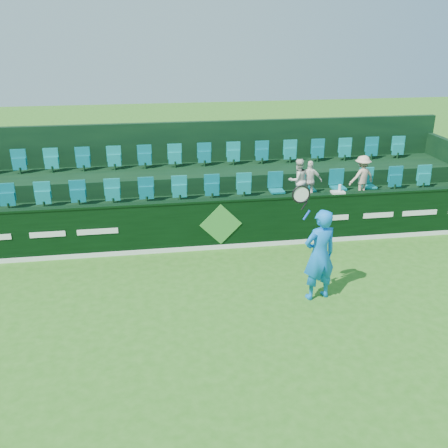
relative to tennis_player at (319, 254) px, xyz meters
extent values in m
plane|color=#2B6B19|center=(-1.67, -1.12, -1.02)|extent=(60.00, 60.00, 0.00)
cube|color=black|center=(-1.67, 2.88, -0.37)|extent=(16.00, 0.20, 1.30)
cube|color=black|center=(-1.67, 2.88, 0.30)|extent=(16.00, 0.24, 0.05)
cube|color=white|center=(-1.67, 2.77, -0.96)|extent=(16.00, 0.02, 0.12)
cube|color=#388A32|center=(-1.67, 2.76, -0.32)|extent=(1.10, 0.02, 1.10)
cube|color=white|center=(-5.97, 2.76, -0.32)|extent=(0.85, 0.01, 0.14)
cube|color=white|center=(-4.77, 2.76, -0.32)|extent=(1.00, 0.01, 0.14)
cube|color=white|center=(1.43, 2.76, -0.32)|extent=(0.70, 0.01, 0.14)
cube|color=white|center=(2.63, 2.76, -0.32)|extent=(0.85, 0.01, 0.14)
cube|color=white|center=(3.83, 2.76, -0.32)|extent=(1.00, 0.01, 0.14)
cube|color=black|center=(-1.67, 3.98, -0.62)|extent=(16.00, 2.00, 0.80)
cube|color=black|center=(-1.67, 5.88, -0.37)|extent=(16.00, 1.80, 1.30)
cube|color=black|center=(-1.67, 6.88, 0.28)|extent=(16.00, 0.20, 2.60)
cube|color=#108B89|center=(-1.67, 4.38, 0.08)|extent=(13.50, 0.50, 0.60)
cube|color=#108B89|center=(-1.67, 6.18, 0.58)|extent=(13.50, 0.50, 0.60)
imported|color=blue|center=(0.00, 0.00, -0.01)|extent=(0.83, 0.63, 2.02)
cylinder|color=#143FBF|center=(-0.37, -0.10, 0.94)|extent=(0.15, 0.04, 0.21)
cylinder|color=black|center=(-0.43, -0.10, 1.14)|extent=(0.13, 0.03, 0.19)
torus|color=black|center=(-0.51, -0.10, 1.38)|extent=(0.52, 0.04, 0.52)
cylinder|color=silver|center=(-0.51, -0.10, 1.38)|extent=(0.43, 0.01, 0.43)
imported|color=white|center=(0.71, 4.00, 0.39)|extent=(0.69, 0.60, 1.22)
imported|color=white|center=(1.06, 4.00, 0.35)|extent=(0.73, 0.47, 1.15)
imported|color=beige|center=(2.61, 4.00, 0.40)|extent=(0.89, 0.66, 1.24)
cube|color=silver|center=(1.47, 2.88, 0.35)|extent=(0.34, 0.22, 0.05)
cylinder|color=white|center=(1.51, 2.88, 0.45)|extent=(0.08, 0.08, 0.24)
camera|label=1|loc=(-3.42, -9.00, 4.49)|focal=40.00mm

